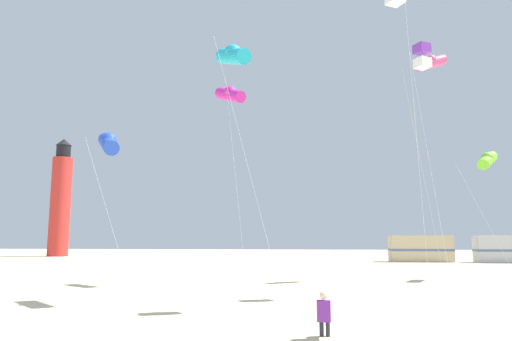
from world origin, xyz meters
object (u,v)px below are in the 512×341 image
object	(u,v)px
kite_tube_lime	(487,160)
kite_tube_rainbow	(431,62)
kite_box_violet	(422,57)
kite_tube_magenta	(230,94)
kite_flyer_standing	(324,313)
rv_van_tan	(420,249)
kite_tube_cyan	(233,56)
rv_van_silver	(508,249)
lighthouse_distant	(61,200)
kite_tube_blue	(108,143)

from	to	relation	value
kite_tube_lime	kite_tube_rainbow	xyz separation A→B (m)	(-3.25, -0.45, 6.35)
kite_box_violet	kite_tube_magenta	world-z (taller)	kite_tube_magenta
kite_flyer_standing	rv_van_tan	world-z (taller)	rv_van_tan
kite_tube_cyan	rv_van_silver	bearing A→B (deg)	52.95
kite_box_violet	rv_van_silver	distance (m)	34.85
lighthouse_distant	rv_van_silver	distance (m)	57.08
kite_tube_cyan	kite_flyer_standing	bearing A→B (deg)	-64.35
kite_flyer_standing	lighthouse_distant	xyz separation A→B (m)	(-34.85, 51.29, 7.22)
kite_tube_lime	kite_tube_cyan	bearing A→B (deg)	-143.34
kite_flyer_standing	kite_tube_magenta	distance (m)	18.12
kite_box_violet	kite_tube_lime	bearing A→B (deg)	56.10
kite_tube_magenta	kite_tube_blue	world-z (taller)	kite_tube_magenta
kite_tube_lime	kite_flyer_standing	bearing A→B (deg)	-121.57
kite_flyer_standing	kite_tube_cyan	xyz separation A→B (m)	(-3.47, 7.22, 9.84)
kite_flyer_standing	kite_tube_magenta	bearing A→B (deg)	-66.97
kite_box_violet	kite_tube_cyan	distance (m)	8.82
kite_tube_cyan	rv_van_tan	xyz separation A→B (m)	(15.44, 32.84, -9.06)
kite_tube_lime	kite_tube_blue	size ratio (longest dim) A/B	1.06
kite_box_violet	kite_tube_cyan	xyz separation A→B (m)	(-8.60, -1.96, -0.39)
kite_flyer_standing	kite_tube_magenta	world-z (taller)	kite_tube_magenta
kite_tube_blue	rv_van_tan	bearing A→B (deg)	55.83
kite_tube_magenta	kite_box_violet	bearing A→B (deg)	-27.01
kite_box_violet	rv_van_silver	size ratio (longest dim) A/B	1.75
kite_tube_magenta	kite_tube_blue	distance (m)	8.50
kite_box_violet	kite_tube_blue	bearing A→B (deg)	-177.08
kite_tube_blue	kite_tube_magenta	bearing A→B (deg)	49.90
rv_van_silver	lighthouse_distant	bearing A→B (deg)	169.69
kite_tube_rainbow	rv_van_tan	xyz separation A→B (m)	(4.12, 22.45, -12.33)
kite_flyer_standing	lighthouse_distant	size ratio (longest dim) A/B	0.07
kite_tube_blue	rv_van_silver	distance (m)	43.18
kite_tube_rainbow	kite_tube_magenta	bearing A→B (deg)	-164.63
kite_tube_magenta	rv_van_tan	bearing A→B (deg)	57.27
kite_flyer_standing	kite_tube_lime	xyz separation A→B (m)	(11.10, 18.07, 6.75)
kite_flyer_standing	lighthouse_distant	bearing A→B (deg)	-51.01
kite_tube_cyan	lighthouse_distant	xyz separation A→B (m)	(-31.38, 44.07, -2.61)
kite_tube_lime	lighthouse_distant	distance (m)	56.70
kite_box_violet	rv_van_silver	world-z (taller)	kite_box_violet
kite_flyer_standing	kite_tube_rainbow	bearing A→B (deg)	-109.23
kite_tube_lime	kite_tube_rainbow	distance (m)	7.15
kite_flyer_standing	kite_tube_blue	size ratio (longest dim) A/B	0.15
kite_flyer_standing	kite_tube_rainbow	xyz separation A→B (m)	(7.85, 17.61, 13.10)
lighthouse_distant	kite_tube_cyan	bearing A→B (deg)	-54.54
kite_flyer_standing	rv_van_tan	xyz separation A→B (m)	(11.97, 40.06, 0.78)
kite_tube_magenta	rv_van_silver	distance (m)	36.61
rv_van_silver	kite_tube_lime	bearing A→B (deg)	-112.00
kite_box_violet	rv_van_tan	xyz separation A→B (m)	(6.84, 30.88, -9.45)
kite_flyer_standing	rv_van_silver	size ratio (longest dim) A/B	0.18
kite_tube_lime	kite_tube_blue	xyz separation A→B (m)	(-20.60, -9.63, -0.47)
kite_tube_magenta	kite_tube_lime	bearing A→B (deg)	13.87
lighthouse_distant	rv_van_silver	bearing A→B (deg)	-12.53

